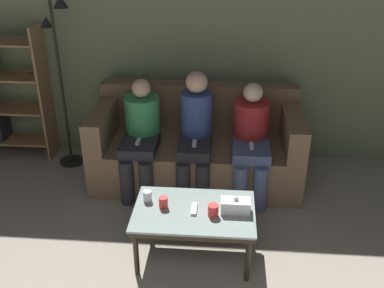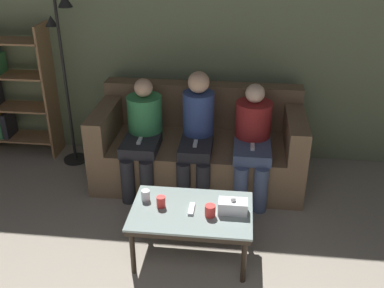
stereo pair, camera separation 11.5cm
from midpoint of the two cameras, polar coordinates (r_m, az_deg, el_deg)
name	(u,v)px [view 2 (the right image)]	position (r m, az deg, el deg)	size (l,w,h in m)	color
wall_back	(205,39)	(4.72, 2.41, 13.21)	(12.00, 0.06, 2.60)	#707F5B
couch	(199,147)	(4.55, 1.66, -0.39)	(2.02, 0.95, 0.90)	brown
coffee_table	(191,215)	(3.47, 0.90, -8.98)	(0.92, 0.60, 0.43)	#8C9E99
cup_near_left	(161,202)	(3.46, -3.00, -7.34)	(0.07, 0.07, 0.09)	red
cup_near_right	(146,195)	(3.54, -4.98, -6.50)	(0.07, 0.07, 0.09)	silver
cup_far_center	(210,211)	(3.36, 3.31, -8.46)	(0.08, 0.08, 0.09)	red
tissue_box	(233,206)	(3.41, 6.19, -7.88)	(0.22, 0.12, 0.13)	white
game_remote	(191,209)	(3.44, 0.91, -8.25)	(0.04, 0.15, 0.02)	white
bookshelf	(6,92)	(5.28, -21.98, 6.09)	(0.83, 0.32, 1.46)	#9E754C
standing_lamp	(65,65)	(4.73, -15.13, 9.70)	(0.31, 0.26, 1.78)	black
seated_person_left_end	(143,132)	(4.31, -5.49, 1.55)	(0.33, 0.68, 1.07)	#28282D
seated_person_mid_left	(197,131)	(4.22, 1.43, 1.64)	(0.31, 0.65, 1.16)	#28282D
seated_person_mid_right	(253,138)	(4.23, 8.48, 0.80)	(0.34, 0.69, 1.06)	#47567A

